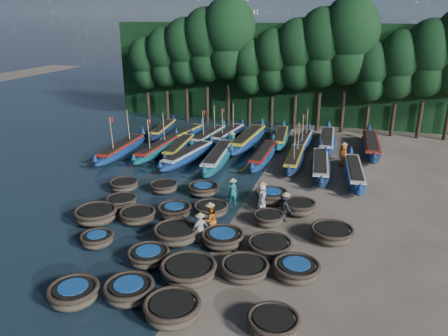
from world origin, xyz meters
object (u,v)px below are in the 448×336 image
(coracle_8, at_px, (244,269))
(coracle_4, at_px, (273,323))
(coracle_24, at_px, (299,207))
(coracle_2, at_px, (129,290))
(fisherman_4, at_px, (200,227))
(coracle_1, at_px, (74,293))
(long_boat_12, at_px, (228,135))
(long_boat_10, at_px, (183,135))
(long_boat_14, at_px, (281,138))
(coracle_11, at_px, (137,216))
(long_boat_7, at_px, (320,166))
(long_boat_9, at_px, (163,130))
(coracle_7, at_px, (188,270))
(long_boat_3, at_px, (188,155))
(coracle_15, at_px, (121,201))
(coracle_20, at_px, (124,185))
(coracle_17, at_px, (211,209))
(coracle_21, at_px, (164,187))
(long_boat_17, at_px, (371,146))
(fisherman_0, at_px, (262,195))
(coracle_13, at_px, (222,238))
(coracle_18, at_px, (269,218))
(coracle_5, at_px, (97,239))
(coracle_12, at_px, (176,234))
(long_boat_5, at_px, (263,155))
(coracle_10, at_px, (96,215))
(coracle_9, at_px, (296,270))
(long_boat_4, at_px, (218,157))
(fisherman_3, at_px, (285,207))
(coracle_23, at_px, (272,196))
(long_boat_15, at_px, (303,141))
(long_boat_6, at_px, (295,159))
(long_boat_2, at_px, (179,148))
(long_boat_13, at_px, (248,139))
(coracle_16, at_px, (174,211))
(fisherman_5, at_px, (232,142))
(coracle_6, at_px, (148,256))
(long_boat_1, at_px, (157,149))
(fisherman_6, at_px, (343,154))
(coracle_3, at_px, (172,309))
(long_boat_11, at_px, (209,136))

(coracle_8, bearing_deg, coracle_4, -58.38)
(coracle_4, xyz_separation_m, coracle_24, (-0.53, 10.21, 0.06))
(coracle_2, bearing_deg, fisherman_4, 78.18)
(coracle_1, relative_size, long_boat_12, 0.28)
(long_boat_10, distance_m, long_boat_14, 8.83)
(coracle_11, relative_size, fisherman_4, 1.39)
(long_boat_7, bearing_deg, long_boat_9, 151.99)
(coracle_7, xyz_separation_m, long_boat_3, (-5.96, 14.82, 0.07))
(coracle_15, bearing_deg, coracle_20, 116.22)
(coracle_17, relative_size, fisherman_4, 1.34)
(coracle_21, xyz_separation_m, long_boat_17, (12.80, 12.90, 0.24))
(long_boat_9, height_order, fisherman_0, fisherman_0)
(coracle_13, bearing_deg, coracle_17, 118.51)
(coracle_18, relative_size, long_boat_9, 0.25)
(coracle_7, relative_size, coracle_8, 1.24)
(coracle_13, relative_size, long_boat_14, 0.36)
(coracle_5, relative_size, coracle_8, 0.75)
(coracle_12, distance_m, long_boat_5, 13.79)
(coracle_10, xyz_separation_m, long_boat_12, (2.08, 18.12, 0.02))
(coracle_2, distance_m, coracle_12, 4.92)
(coracle_9, relative_size, coracle_11, 0.87)
(coracle_12, bearing_deg, long_boat_10, 111.45)
(long_boat_4, height_order, fisherman_4, fisherman_4)
(long_boat_5, height_order, long_boat_17, long_boat_17)
(coracle_13, bearing_deg, coracle_1, -124.69)
(long_boat_4, bearing_deg, fisherman_3, -56.01)
(coracle_12, xyz_separation_m, coracle_17, (0.67, 3.47, -0.09))
(coracle_23, distance_m, long_boat_15, 12.46)
(long_boat_6, bearing_deg, long_boat_2, 177.61)
(long_boat_2, xyz_separation_m, long_boat_13, (4.89, 3.71, 0.11))
(coracle_16, xyz_separation_m, long_boat_2, (-4.43, 11.18, 0.07))
(coracle_17, distance_m, long_boat_4, 8.92)
(long_boat_9, distance_m, long_boat_17, 18.84)
(fisherman_5, bearing_deg, coracle_6, -179.46)
(coracle_24, bearing_deg, long_boat_1, 149.09)
(coracle_7, height_order, coracle_15, coracle_7)
(coracle_16, bearing_deg, coracle_24, 21.17)
(long_boat_9, bearing_deg, coracle_17, -63.80)
(coracle_17, bearing_deg, coracle_11, -150.59)
(coracle_10, distance_m, long_boat_12, 18.23)
(coracle_4, xyz_separation_m, fisherman_6, (1.40, 19.53, 0.57))
(coracle_20, relative_size, coracle_24, 0.94)
(coracle_1, bearing_deg, coracle_3, 3.60)
(coracle_2, distance_m, coracle_6, 2.74)
(coracle_24, height_order, long_boat_5, long_boat_5)
(coracle_7, xyz_separation_m, fisherman_6, (5.57, 17.38, 0.49))
(coracle_20, relative_size, long_boat_11, 0.26)
(long_boat_10, bearing_deg, long_boat_15, 15.54)
(coracle_4, relative_size, coracle_10, 0.84)
(long_boat_9, bearing_deg, coracle_18, -56.10)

